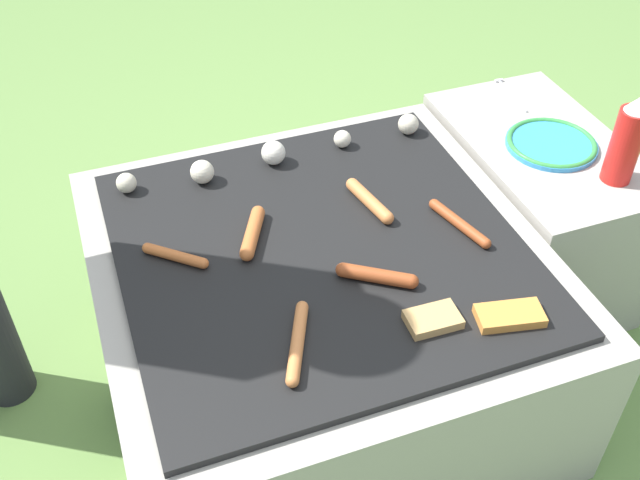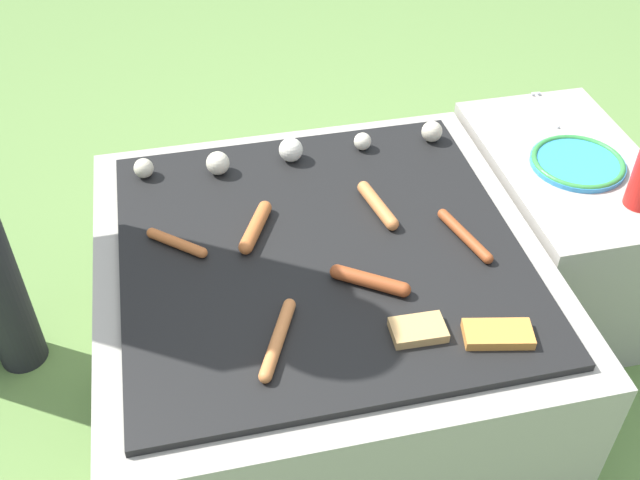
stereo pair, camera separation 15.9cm
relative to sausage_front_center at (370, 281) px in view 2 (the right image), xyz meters
The scene contains 14 objects.
ground_plane 0.48m from the sausage_front_center, 117.94° to the left, with size 14.00×14.00×0.00m, color #608442.
grill 0.28m from the sausage_front_center, 117.94° to the left, with size 0.96×0.96×0.44m.
side_ledge 0.72m from the sausage_front_center, 27.46° to the left, with size 0.38×0.64×0.44m.
sausage_back_right 0.24m from the sausage_front_center, 70.59° to the left, with size 0.06×0.17×0.03m.
sausage_back_left 0.24m from the sausage_front_center, 152.09° to the right, with size 0.10×0.19×0.03m.
sausage_front_left 0.26m from the sausage_front_center, 21.33° to the left, with size 0.07×0.18×0.02m.
sausage_mid_right 0.42m from the sausage_front_center, 151.24° to the left, with size 0.12×0.11×0.02m.
sausage_front_right 0.29m from the sausage_front_center, 132.90° to the left, with size 0.09×0.15×0.03m.
sausage_front_center is the anchor object (origin of this frame).
bread_slice_left 0.15m from the sausage_front_center, 68.67° to the right, with size 0.11×0.07×0.02m.
bread_slice_right 0.27m from the sausage_front_center, 42.89° to the right, with size 0.14×0.09×0.02m.
mushroom_row 0.47m from the sausage_front_center, 99.03° to the left, with size 0.77×0.08×0.06m.
plate_colorful 0.67m from the sausage_front_center, 25.81° to the left, with size 0.23×0.23×0.02m.
fork_utensil 0.85m from the sausage_front_center, 40.65° to the left, with size 0.03×0.18×0.01m.
Camera 2 is at (-0.26, -1.16, 1.52)m, focal length 42.00 mm.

